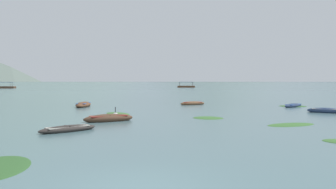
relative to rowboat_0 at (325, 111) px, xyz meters
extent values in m
plane|color=slate|center=(-15.31, 1479.10, -0.17)|extent=(6000.00, 6000.00, 0.00)
cone|color=#4C5B56|center=(-463.46, 1866.02, 112.50)|extent=(640.34, 640.34, 225.35)
cone|color=slate|center=(273.62, 1743.04, 116.48)|extent=(782.97, 782.97, 233.32)
ellipsoid|color=navy|center=(0.00, 0.00, -0.01)|extent=(3.12, 2.41, 0.56)
cube|color=#B7B2A3|center=(0.00, 0.00, 0.16)|extent=(2.25, 1.74, 0.05)
cube|color=navy|center=(0.00, 0.00, 0.21)|extent=(0.40, 0.59, 0.04)
ellipsoid|color=navy|center=(-0.22, 6.76, -0.04)|extent=(3.21, 3.15, 0.46)
cube|color=#28519E|center=(-0.22, 6.76, 0.10)|extent=(2.31, 2.27, 0.05)
cube|color=navy|center=(-0.22, 6.76, 0.15)|extent=(0.52, 0.53, 0.04)
ellipsoid|color=#4C3323|center=(-18.34, -5.97, 0.02)|extent=(3.69, 2.61, 0.65)
cube|color=#B22D28|center=(-18.34, -5.97, 0.21)|extent=(2.66, 1.88, 0.05)
cube|color=#4C3323|center=(-18.34, -5.97, 0.26)|extent=(0.41, 0.70, 0.04)
ellipsoid|color=brown|center=(-10.91, 10.27, -0.02)|extent=(3.26, 1.98, 0.50)
cube|color=#B22D28|center=(-10.91, 10.27, 0.13)|extent=(2.35, 1.43, 0.05)
cube|color=brown|center=(-10.91, 10.27, 0.18)|extent=(0.29, 0.57, 0.04)
ellipsoid|color=#2D2826|center=(-19.90, -10.66, -0.04)|extent=(3.16, 2.91, 0.43)
cube|color=#B7B2A3|center=(-19.90, -10.66, 0.09)|extent=(2.28, 2.09, 0.05)
cube|color=#2D2826|center=(-19.90, -10.66, 0.14)|extent=(0.48, 0.53, 0.04)
ellipsoid|color=brown|center=(-23.20, 7.56, 0.02)|extent=(1.39, 4.13, 0.66)
cube|color=#28519E|center=(-23.20, 7.56, 0.22)|extent=(1.00, 2.97, 0.05)
cube|color=brown|center=(-23.20, 7.56, 0.27)|extent=(0.91, 0.09, 0.04)
cube|color=#4C3323|center=(-75.57, 99.51, 0.10)|extent=(10.85, 5.98, 0.90)
cylinder|color=#4C4742|center=(-72.03, 101.78, 1.22)|extent=(0.10, 0.10, 1.80)
cylinder|color=#4C4742|center=(-71.45, 98.66, 1.22)|extent=(0.10, 0.10, 1.80)
cube|color=#334C75|center=(-75.57, 99.51, 2.12)|extent=(9.11, 5.02, 0.12)
cube|color=brown|center=(-3.84, 114.38, 0.10)|extent=(7.31, 2.87, 0.90)
cylinder|color=#4C4742|center=(-1.08, 115.46, 1.22)|extent=(0.10, 0.10, 1.80)
cylinder|color=#4C4742|center=(-1.06, 113.33, 1.22)|extent=(0.10, 0.10, 1.80)
cylinder|color=#4C4742|center=(-6.62, 115.42, 1.22)|extent=(0.10, 0.10, 1.80)
cylinder|color=#4C4742|center=(-6.60, 113.29, 1.22)|extent=(0.10, 0.10, 1.80)
cube|color=#334C75|center=(-3.84, 114.38, 2.12)|extent=(6.14, 2.41, 0.12)
sphere|color=silver|center=(-18.28, -2.92, -0.08)|extent=(0.46, 0.46, 0.46)
cylinder|color=black|center=(-18.28, -2.92, 0.26)|extent=(0.06, 0.06, 0.68)
ellipsoid|color=#38662D|center=(-6.27, -8.17, -0.17)|extent=(3.86, 2.75, 0.14)
ellipsoid|color=#38662D|center=(-18.39, -0.60, -0.17)|extent=(3.00, 3.40, 0.14)
ellipsoid|color=#2D5628|center=(0.04, 7.59, -0.17)|extent=(3.11, 2.81, 0.14)
ellipsoid|color=#38662D|center=(-11.07, -4.08, -0.17)|extent=(2.98, 2.84, 0.14)
camera|label=1|loc=(-14.67, -29.60, 2.67)|focal=36.05mm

